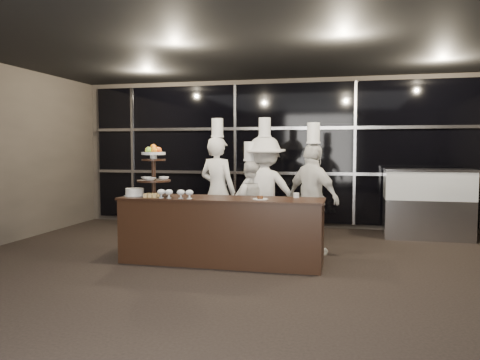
% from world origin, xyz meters
% --- Properties ---
extents(room, '(10.00, 10.00, 10.00)m').
position_xyz_m(room, '(0.00, 0.00, 1.50)').
color(room, black).
rests_on(room, ground).
extents(window_wall, '(8.60, 0.10, 2.80)m').
position_xyz_m(window_wall, '(0.00, 4.94, 1.50)').
color(window_wall, black).
rests_on(window_wall, ground).
extents(buffet_counter, '(2.84, 0.74, 0.92)m').
position_xyz_m(buffet_counter, '(-0.64, 1.75, 0.47)').
color(buffet_counter, black).
rests_on(buffet_counter, ground).
extents(display_stand, '(0.48, 0.48, 0.74)m').
position_xyz_m(display_stand, '(-1.64, 1.75, 1.34)').
color(display_stand, black).
rests_on(display_stand, buffet_counter).
extents(compotes, '(0.52, 0.11, 0.12)m').
position_xyz_m(compotes, '(-1.23, 1.53, 1.00)').
color(compotes, silver).
rests_on(compotes, buffet_counter).
extents(layer_cake, '(0.30, 0.30, 0.11)m').
position_xyz_m(layer_cake, '(-1.91, 1.70, 0.97)').
color(layer_cake, white).
rests_on(layer_cake, buffet_counter).
extents(pastry_squares, '(0.20, 0.13, 0.05)m').
position_xyz_m(pastry_squares, '(-1.60, 1.59, 0.95)').
color(pastry_squares, '#EDC573').
rests_on(pastry_squares, buffet_counter).
extents(small_plate, '(0.20, 0.20, 0.05)m').
position_xyz_m(small_plate, '(-0.07, 1.65, 0.94)').
color(small_plate, white).
rests_on(small_plate, buffet_counter).
extents(chef_cup, '(0.08, 0.08, 0.07)m').
position_xyz_m(chef_cup, '(0.38, 2.00, 0.96)').
color(chef_cup, white).
rests_on(chef_cup, buffet_counter).
extents(display_case, '(1.51, 0.66, 1.24)m').
position_xyz_m(display_case, '(2.47, 4.30, 0.69)').
color(display_case, '#A5A5AA').
rests_on(display_case, ground).
extents(chef_a, '(0.76, 0.62, 2.09)m').
position_xyz_m(chef_a, '(-1.02, 2.93, 0.92)').
color(chef_a, white).
rests_on(chef_a, ground).
extents(chef_b, '(0.77, 0.65, 1.71)m').
position_xyz_m(chef_b, '(-0.46, 2.84, 0.72)').
color(chef_b, white).
rests_on(chef_b, ground).
extents(chef_c, '(1.23, 0.79, 2.09)m').
position_xyz_m(chef_c, '(-0.23, 2.92, 0.90)').
color(chef_c, white).
rests_on(chef_c, ground).
extents(chef_d, '(1.02, 0.95, 1.98)m').
position_xyz_m(chef_d, '(0.57, 2.55, 0.86)').
color(chef_d, white).
rests_on(chef_d, ground).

